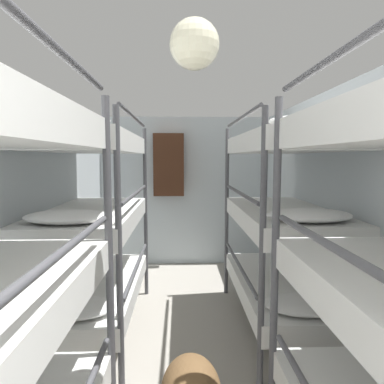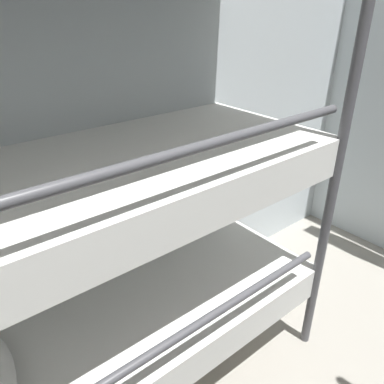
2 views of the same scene
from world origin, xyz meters
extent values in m
cylinder|color=#4C4C51|center=(-0.47, 4.34, 0.97)|extent=(0.04, 0.04, 1.93)
cube|color=white|center=(-0.86, 3.47, 0.39)|extent=(0.78, 1.77, 0.16)
cylinder|color=#4C4C51|center=(-0.47, 3.47, 0.61)|extent=(0.03, 1.51, 0.03)
cube|color=white|center=(-0.86, 3.47, 1.06)|extent=(0.78, 1.77, 0.16)
cylinder|color=#4C4C51|center=(-0.47, 3.47, 1.28)|extent=(0.03, 1.51, 0.03)
camera|label=1|loc=(-0.07, 0.41, 1.60)|focal=32.00mm
camera|label=2|loc=(0.27, 2.94, 1.64)|focal=35.00mm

